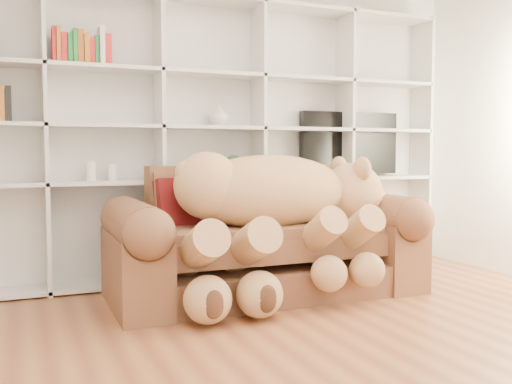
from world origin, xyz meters
name	(u,v)px	position (x,y,z in m)	size (l,w,h in m)	color
floor	(357,374)	(0.00, 0.00, 0.00)	(5.00, 5.00, 0.00)	brown
wall_back	(203,123)	(0.00, 2.50, 1.35)	(5.00, 0.02, 2.70)	white
bookshelf	(181,127)	(-0.24, 2.36, 1.31)	(4.43, 0.35, 2.40)	silver
sofa	(265,246)	(0.22, 1.65, 0.37)	(2.34, 1.01, 0.99)	brown
teddy_bear	(276,206)	(0.22, 1.45, 0.70)	(1.86, 0.99, 1.08)	tan
throw_pillow	(183,205)	(-0.38, 1.81, 0.70)	(0.40, 0.13, 0.40)	maroon
tv	(349,145)	(1.41, 2.35, 1.16)	(1.03, 0.18, 0.61)	black
picture_frame	(198,167)	(-0.11, 2.30, 0.97)	(0.15, 0.03, 0.19)	brown
green_vase	(234,167)	(0.22, 2.30, 0.97)	(0.20, 0.20, 0.20)	#2E5A37
figurine_tall	(91,171)	(-0.99, 2.30, 0.94)	(0.08, 0.08, 0.16)	silver
figurine_short	(113,173)	(-0.82, 2.30, 0.93)	(0.08, 0.08, 0.13)	silver
snow_globe	(149,173)	(-0.53, 2.30, 0.93)	(0.11, 0.11, 0.11)	silver
shelf_vase	(219,115)	(0.07, 2.30, 1.41)	(0.19, 0.19, 0.19)	beige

